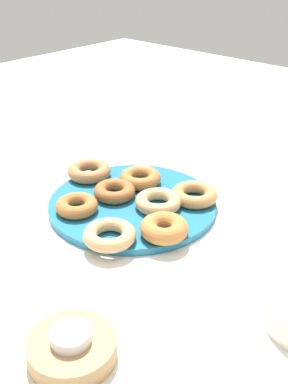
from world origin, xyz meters
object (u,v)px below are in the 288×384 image
donut_2 (77,205)px  tealight (71,336)px  donut_5 (89,171)px  donut_3 (194,194)px  candle_holder (72,348)px  donut_6 (109,235)px  donut_plate (132,204)px  donut_1 (140,178)px  donut_0 (164,228)px  donut_7 (115,191)px  donut_4 (158,202)px

donut_2 → tealight: tealight is taller
donut_2 → donut_5: donut_5 is taller
donut_3 → candle_holder: (0.40, 0.11, -0.01)m
donut_6 → tealight: (0.19, 0.13, 0.01)m
tealight → donut_plate: bearing=-148.0°
donut_plate → donut_2: 0.11m
donut_6 → donut_2: bearing=-102.9°
donut_5 → candle_holder: (0.33, 0.33, -0.01)m
donut_1 → tealight: bearing=31.8°
donut_0 → donut_2: bearing=-74.4°
donut_1 → donut_7: size_ratio=1.05×
donut_2 → donut_7: size_ratio=0.97×
donut_1 → donut_4: (0.05, 0.09, -0.00)m
donut_1 → donut_0: bearing=54.8°
donut_1 → donut_5: bearing=-64.1°
donut_plate → donut_7: bearing=-71.8°
donut_7 → donut_6: bearing=42.3°
donut_5 → donut_7: size_ratio=1.13×
donut_0 → tealight: 0.28m
donut_7 → donut_plate: bearing=108.2°
candle_holder → donut_5: bearing=-134.4°
donut_2 → tealight: 0.33m
donut_2 → donut_6: bearing=77.1°
donut_0 → donut_1: bearing=-125.2°
donut_plate → donut_2: (0.10, -0.05, 0.02)m
candle_holder → donut_2: bearing=-131.7°
donut_2 → tealight: (0.22, 0.24, 0.01)m
donut_5 → tealight: (0.33, 0.33, 0.01)m
donut_1 → donut_6: donut_1 is taller
donut_2 → donut_4: (-0.11, 0.10, -0.00)m
donut_3 → candle_holder: donut_3 is taller
donut_0 → donut_3: size_ratio=0.93×
donut_plate → candle_holder: candle_holder is taller
donut_0 → donut_2: (0.05, -0.17, -0.00)m
donut_2 → donut_7: (-0.09, 0.01, 0.00)m
donut_0 → donut_5: 0.27m
donut_7 → candle_holder: size_ratio=0.72×
donut_plate → donut_4: bearing=104.7°
donut_4 → donut_7: same height
donut_5 → donut_7: donut_5 is taller
donut_6 → donut_7: (-0.11, -0.10, 0.00)m
donut_5 → donut_7: bearing=76.1°
donut_1 → tealight: size_ratio=1.69×
donut_3 → tealight: 0.41m
donut_1 → donut_5: size_ratio=0.93×
donut_4 → donut_7: size_ratio=1.07×
donut_1 → donut_plate: bearing=30.8°
donut_5 → donut_6: size_ratio=1.03×
donut_0 → donut_6: 0.09m
donut_1 → donut_3: (-0.02, 0.12, -0.00)m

